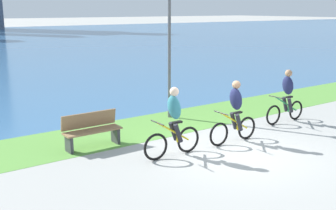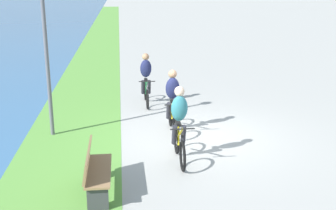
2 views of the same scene
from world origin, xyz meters
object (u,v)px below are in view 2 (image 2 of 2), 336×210
at_px(cyclist_trailing, 173,101).
at_px(lamppost_tall, 45,33).
at_px(cyclist_distant_rear, 146,79).
at_px(bench_near_path, 96,171).
at_px(cyclist_lead, 179,125).

height_order(cyclist_trailing, lamppost_tall, lamppost_tall).
relative_size(cyclist_distant_rear, lamppost_tall, 0.42).
bearing_deg(bench_near_path, lamppost_tall, 20.94).
relative_size(cyclist_lead, cyclist_trailing, 1.02).
relative_size(cyclist_lead, cyclist_distant_rear, 1.00).
relative_size(cyclist_trailing, bench_near_path, 1.11).
height_order(cyclist_lead, cyclist_trailing, cyclist_lead).
bearing_deg(cyclist_distant_rear, lamppost_tall, 135.15).
relative_size(bench_near_path, lamppost_tall, 0.37).
height_order(cyclist_distant_rear, bench_near_path, cyclist_distant_rear).
xyz_separation_m(cyclist_distant_rear, bench_near_path, (-6.00, 1.32, -0.38)).
bearing_deg(cyclist_lead, lamppost_tall, 56.00).
xyz_separation_m(cyclist_trailing, lamppost_tall, (0.12, 3.14, 1.80)).
bearing_deg(cyclist_trailing, lamppost_tall, 87.82).
xyz_separation_m(cyclist_trailing, bench_near_path, (-3.26, 1.85, -0.38)).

